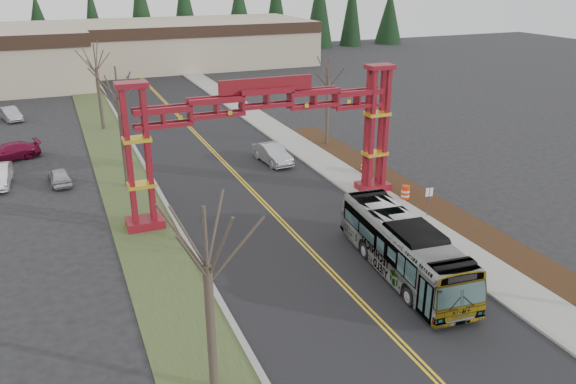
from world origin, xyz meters
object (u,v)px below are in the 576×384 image
bare_tree_median_near (207,267)px  bare_tree_median_far (96,68)px  parked_car_mid_a (9,152)px  retail_building_east (191,43)px  bare_tree_median_mid (119,100)px  barrel_south (405,193)px  barrel_north (365,167)px  parked_car_near_a (59,176)px  transit_bus (403,248)px  silver_sedan (272,154)px  street_sign (429,197)px  gateway_arch (267,120)px  parked_car_far_a (10,114)px  barrel_mid (368,169)px  bare_tree_right_far (328,80)px

bare_tree_median_near → bare_tree_median_far: (0.00, 40.13, 0.76)m
parked_car_mid_a → bare_tree_median_near: size_ratio=0.65×
retail_building_east → bare_tree_median_near: bare_tree_median_near is taller
bare_tree_median_mid → bare_tree_median_far: (0.00, 17.15, -0.38)m
bare_tree_median_near → barrel_south: size_ratio=7.09×
barrel_north → bare_tree_median_far: bearing=129.3°
parked_car_near_a → barrel_south: (21.62, -12.45, -0.08)m
transit_bus → silver_sedan: (0.33, 19.31, -0.72)m
street_sign → barrel_north: (0.61, 8.97, -0.97)m
gateway_arch → street_sign: gateway_arch is taller
parked_car_far_a → bare_tree_median_near: bearing=-96.8°
parked_car_mid_a → barrel_mid: bearing=46.3°
barrel_south → silver_sedan: bearing=116.3°
silver_sedan → barrel_north: silver_sedan is taller
street_sign → barrel_north: bearing=86.1°
bare_tree_right_far → silver_sedan: bearing=-155.4°
street_sign → parked_car_far_a: bearing=124.0°
parked_car_far_a → bare_tree_right_far: bare_tree_right_far is taller
retail_building_east → transit_bus: retail_building_east is taller
bare_tree_median_mid → street_sign: 21.76m
gateway_arch → barrel_north: gateway_arch is taller
gateway_arch → bare_tree_median_far: size_ratio=2.21×
gateway_arch → parked_car_far_a: gateway_arch is taller
barrel_south → barrel_north: 5.97m
silver_sedan → bare_tree_median_far: size_ratio=0.56×
transit_bus → barrel_south: bearing=60.5°
street_sign → barrel_mid: street_sign is taller
retail_building_east → parked_car_far_a: 40.04m
parked_car_far_a → bare_tree_right_far: bearing=-54.9°
gateway_arch → parked_car_near_a: (-12.53, 10.03, -5.38)m
parked_car_far_a → barrel_mid: bearing=-65.4°
bare_tree_median_near → street_sign: bare_tree_median_near is taller
bare_tree_median_mid → bare_tree_median_near: bearing=-90.0°
gateway_arch → bare_tree_median_near: 17.38m
gateway_arch → parked_car_far_a: (-16.58, 32.14, -5.29)m
silver_sedan → street_sign: street_sign is taller
transit_bus → bare_tree_median_mid: 22.08m
bare_tree_right_far → street_sign: bare_tree_right_far is taller
parked_car_near_a → bare_tree_median_near: bare_tree_median_near is taller
bare_tree_median_far → barrel_south: bare_tree_median_far is taller
barrel_south → barrel_north: barrel_south is taller
parked_car_near_a → barrel_mid: size_ratio=3.45×
bare_tree_median_near → bare_tree_right_far: (18.00, 26.88, 0.57)m
gateway_arch → retail_building_east: size_ratio=0.48×
silver_sedan → barrel_south: 12.27m
barrel_south → parked_car_mid_a: bearing=141.5°
silver_sedan → parked_car_mid_a: silver_sedan is taller
bare_tree_median_near → bare_tree_median_far: bearing=90.0°
parked_car_mid_a → barrel_south: parked_car_mid_a is taller
retail_building_east → parked_car_mid_a: (-26.13, -44.30, -2.81)m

